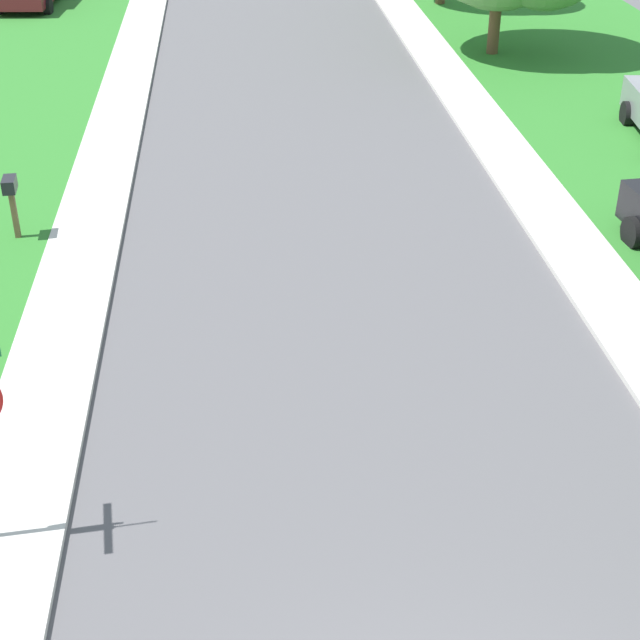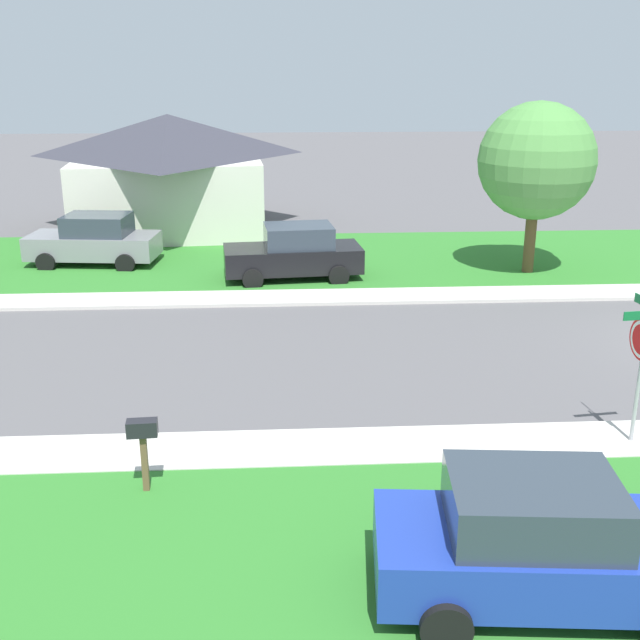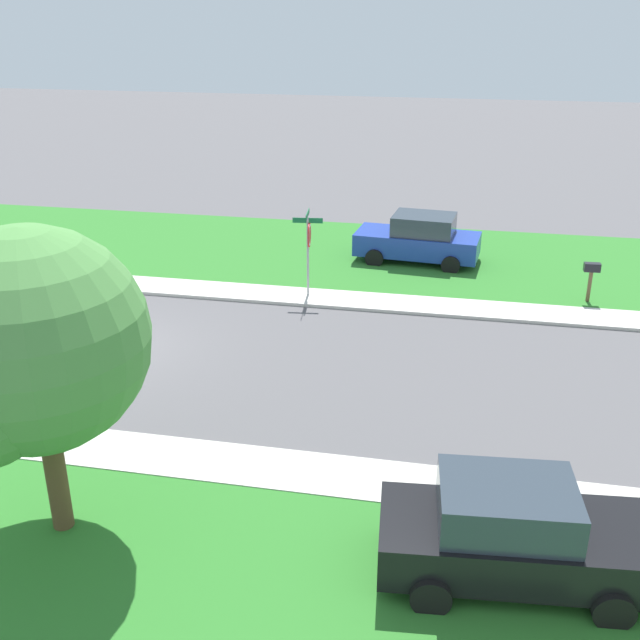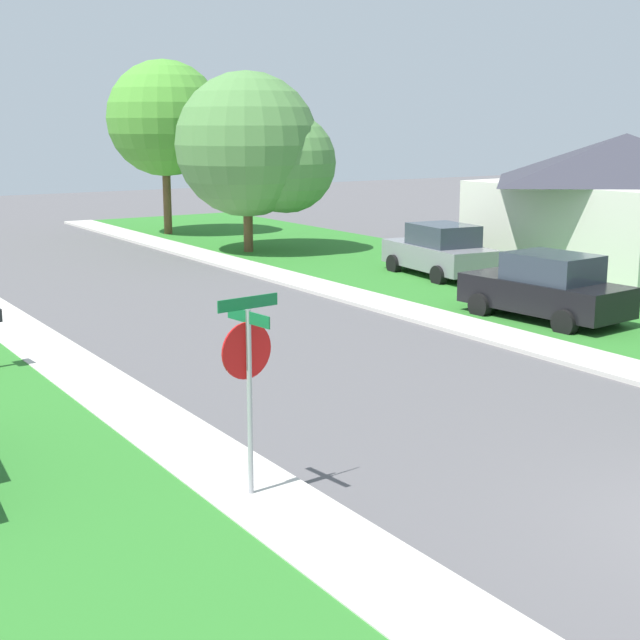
{
  "view_description": "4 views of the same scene",
  "coord_description": "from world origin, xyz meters",
  "px_view_note": "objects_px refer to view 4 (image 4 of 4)",
  "views": [
    {
      "loc": [
        -1.74,
        -4.66,
        8.26
      ],
      "look_at": [
        -0.64,
        7.0,
        1.4
      ],
      "focal_mm": 54.47,
      "sensor_mm": 36.0,
      "label": 1
    },
    {
      "loc": [
        -17.27,
        10.85,
        6.69
      ],
      "look_at": [
        -1.46,
        9.93,
        1.4
      ],
      "focal_mm": 43.91,
      "sensor_mm": 36.0,
      "label": 2
    },
    {
      "loc": [
        16.89,
        9.18,
        8.58
      ],
      "look_at": [
        0.18,
        5.83,
        1.4
      ],
      "focal_mm": 42.41,
      "sensor_mm": 36.0,
      "label": 3
    },
    {
      "loc": [
        -10.29,
        -5.71,
        4.94
      ],
      "look_at": [
        -1.33,
        8.1,
        1.4
      ],
      "focal_mm": 51.59,
      "sensor_mm": 36.0,
      "label": 4
    }
  ],
  "objects_px": {
    "car_black_driveway_right": "(546,288)",
    "tree_sidewalk_far": "(172,122)",
    "stop_sign_far_corner": "(248,363)",
    "car_grey_far_down_street": "(440,251)",
    "tree_sidewalk_near": "(257,149)",
    "house_right_setback": "(623,199)"
  },
  "relations": [
    {
      "from": "car_black_driveway_right",
      "to": "tree_sidewalk_far",
      "type": "xyz_separation_m",
      "value": [
        -0.25,
        21.95,
        4.1
      ]
    },
    {
      "from": "stop_sign_far_corner",
      "to": "car_grey_far_down_street",
      "type": "xyz_separation_m",
      "value": [
        13.86,
        12.5,
        -1.01
      ]
    },
    {
      "from": "tree_sidewalk_far",
      "to": "tree_sidewalk_near",
      "type": "height_order",
      "value": "tree_sidewalk_far"
    },
    {
      "from": "car_grey_far_down_street",
      "to": "house_right_setback",
      "type": "height_order",
      "value": "house_right_setback"
    },
    {
      "from": "car_grey_far_down_street",
      "to": "house_right_setback",
      "type": "xyz_separation_m",
      "value": [
        6.52,
        -1.82,
        1.5
      ]
    },
    {
      "from": "stop_sign_far_corner",
      "to": "tree_sidewalk_far",
      "type": "height_order",
      "value": "tree_sidewalk_far"
    },
    {
      "from": "house_right_setback",
      "to": "car_black_driveway_right",
      "type": "bearing_deg",
      "value": -150.76
    },
    {
      "from": "stop_sign_far_corner",
      "to": "tree_sidewalk_far",
      "type": "xyz_separation_m",
      "value": [
        11.41,
        27.75,
        3.09
      ]
    },
    {
      "from": "stop_sign_far_corner",
      "to": "tree_sidewalk_near",
      "type": "bearing_deg",
      "value": 60.55
    },
    {
      "from": "car_grey_far_down_street",
      "to": "car_black_driveway_right",
      "type": "bearing_deg",
      "value": -108.13
    },
    {
      "from": "house_right_setback",
      "to": "car_grey_far_down_street",
      "type": "bearing_deg",
      "value": 164.37
    },
    {
      "from": "stop_sign_far_corner",
      "to": "tree_sidewalk_near",
      "type": "relative_size",
      "value": 0.4
    },
    {
      "from": "tree_sidewalk_near",
      "to": "house_right_setback",
      "type": "bearing_deg",
      "value": -48.88
    },
    {
      "from": "car_grey_far_down_street",
      "to": "tree_sidewalk_far",
      "type": "relative_size",
      "value": 0.58
    },
    {
      "from": "car_black_driveway_right",
      "to": "tree_sidewalk_near",
      "type": "bearing_deg",
      "value": 90.01
    },
    {
      "from": "car_black_driveway_right",
      "to": "tree_sidewalk_far",
      "type": "bearing_deg",
      "value": 90.66
    },
    {
      "from": "stop_sign_far_corner",
      "to": "tree_sidewalk_far",
      "type": "bearing_deg",
      "value": 67.65
    },
    {
      "from": "stop_sign_far_corner",
      "to": "car_grey_far_down_street",
      "type": "distance_m",
      "value": 18.69
    },
    {
      "from": "stop_sign_far_corner",
      "to": "car_black_driveway_right",
      "type": "height_order",
      "value": "stop_sign_far_corner"
    },
    {
      "from": "tree_sidewalk_far",
      "to": "tree_sidewalk_near",
      "type": "bearing_deg",
      "value": -87.98
    },
    {
      "from": "car_black_driveway_right",
      "to": "stop_sign_far_corner",
      "type": "bearing_deg",
      "value": -153.57
    },
    {
      "from": "tree_sidewalk_near",
      "to": "house_right_setback",
      "type": "xyz_separation_m",
      "value": [
        8.71,
        -9.98,
        -1.59
      ]
    }
  ]
}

